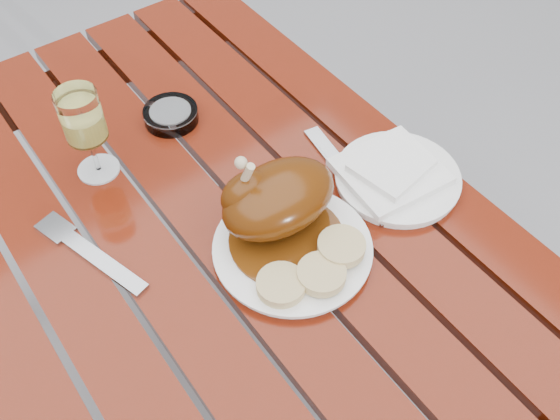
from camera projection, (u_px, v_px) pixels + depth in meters
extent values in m
plane|color=slate|center=(234.00, 401.00, 1.59)|extent=(60.00, 60.00, 0.00)
cube|color=maroon|center=(224.00, 330.00, 1.30)|extent=(0.80, 1.20, 0.75)
cylinder|color=white|center=(292.00, 249.00, 0.97)|extent=(0.31, 0.31, 0.02)
cylinder|color=#532709|center=(287.00, 239.00, 0.97)|extent=(0.18, 0.18, 0.00)
ellipsoid|color=#5B2C06|center=(279.00, 198.00, 0.95)|extent=(0.19, 0.13, 0.10)
ellipsoid|color=#5B2C06|center=(248.00, 194.00, 0.94)|extent=(0.09, 0.06, 0.07)
cylinder|color=#C6B28C|center=(242.00, 184.00, 0.92)|extent=(0.03, 0.04, 0.10)
cylinder|color=#CEB77E|center=(281.00, 285.00, 0.91)|extent=(0.07, 0.07, 0.02)
cylinder|color=#CEB77E|center=(321.00, 274.00, 0.91)|extent=(0.07, 0.07, 0.02)
cylinder|color=#CEB77E|center=(341.00, 246.00, 0.94)|extent=(0.07, 0.07, 0.02)
cylinder|color=#F8F370|center=(87.00, 135.00, 1.02)|extent=(0.09, 0.09, 0.17)
cylinder|color=white|center=(397.00, 178.00, 1.06)|extent=(0.27, 0.27, 0.02)
cube|color=white|center=(390.00, 171.00, 1.05)|extent=(0.17, 0.16, 0.01)
cylinder|color=#B2B7BC|center=(171.00, 115.00, 1.15)|extent=(0.11, 0.11, 0.03)
cube|color=gray|center=(95.00, 257.00, 0.96)|extent=(0.08, 0.21, 0.01)
cube|color=gray|center=(352.00, 181.00, 1.06)|extent=(0.05, 0.21, 0.01)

